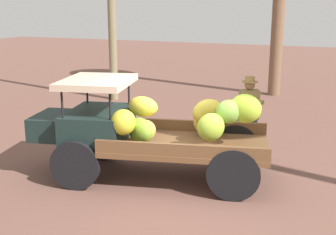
% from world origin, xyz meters
% --- Properties ---
extents(ground_plane, '(60.00, 60.00, 0.00)m').
position_xyz_m(ground_plane, '(0.00, 0.00, 0.00)').
color(ground_plane, brown).
extents(truck, '(4.65, 2.61, 1.89)m').
position_xyz_m(truck, '(0.77, -0.05, 0.96)').
color(truck, '#192A28').
rests_on(truck, ground).
extents(farmer, '(0.57, 0.54, 1.77)m').
position_xyz_m(farmer, '(-0.74, -2.00, 1.01)').
color(farmer, '#425874').
rests_on(farmer, ground).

